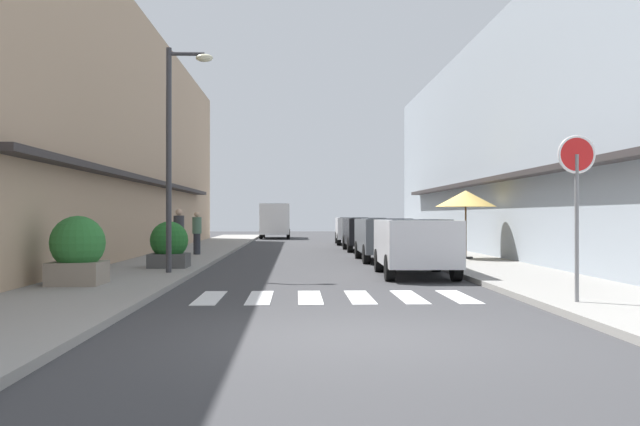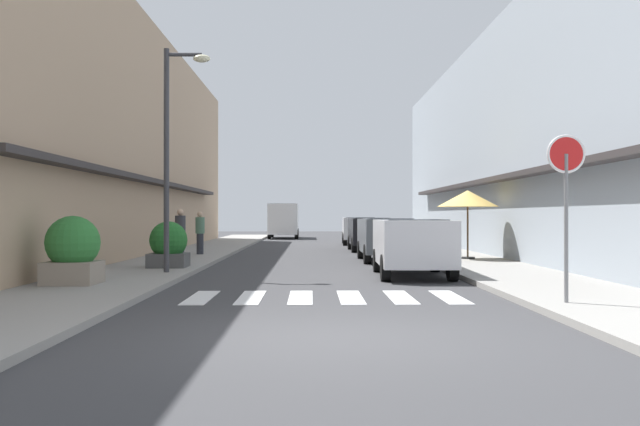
% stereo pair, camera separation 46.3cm
% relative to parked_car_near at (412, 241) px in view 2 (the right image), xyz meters
% --- Properties ---
extents(ground_plane, '(86.00, 86.00, 0.00)m').
position_rel_parked_car_near_xyz_m(ground_plane, '(-2.32, 6.88, -0.92)').
color(ground_plane, '#38383A').
extents(sidewalk_left, '(2.89, 54.73, 0.12)m').
position_rel_parked_car_near_xyz_m(sidewalk_left, '(-7.14, 6.88, -0.86)').
color(sidewalk_left, gray).
rests_on(sidewalk_left, ground_plane).
extents(sidewalk_right, '(2.89, 54.73, 0.12)m').
position_rel_parked_car_near_xyz_m(sidewalk_right, '(2.50, 6.88, -0.86)').
color(sidewalk_right, gray).
rests_on(sidewalk_right, ground_plane).
extents(building_row_left, '(5.50, 37.18, 8.92)m').
position_rel_parked_car_near_xyz_m(building_row_left, '(-11.08, 7.84, 3.54)').
color(building_row_left, tan).
rests_on(building_row_left, ground_plane).
extents(building_row_right, '(5.50, 37.18, 8.56)m').
position_rel_parked_car_near_xyz_m(building_row_right, '(6.44, 7.84, 3.36)').
color(building_row_right, '#939EA8').
rests_on(building_row_right, ground_plane).
extents(crosswalk, '(5.20, 2.20, 0.01)m').
position_rel_parked_car_near_xyz_m(crosswalk, '(-2.32, -4.49, -0.91)').
color(crosswalk, silver).
rests_on(crosswalk, ground_plane).
extents(parked_car_near, '(1.90, 4.12, 1.47)m').
position_rel_parked_car_near_xyz_m(parked_car_near, '(0.00, 0.00, 0.00)').
color(parked_car_near, silver).
rests_on(parked_car_near, ground_plane).
extents(parked_car_mid, '(1.82, 4.21, 1.47)m').
position_rel_parked_car_near_xyz_m(parked_car_mid, '(0.00, 5.85, 0.00)').
color(parked_car_mid, '#4C5156').
rests_on(parked_car_mid, ground_plane).
extents(parked_car_far, '(1.83, 4.03, 1.47)m').
position_rel_parked_car_near_xyz_m(parked_car_far, '(0.00, 12.54, -0.00)').
color(parked_car_far, black).
rests_on(parked_car_far, ground_plane).
extents(parked_car_distant, '(1.91, 4.33, 1.47)m').
position_rel_parked_car_near_xyz_m(parked_car_distant, '(0.00, 19.33, 0.00)').
color(parked_car_distant, silver).
rests_on(parked_car_distant, ground_plane).
extents(delivery_van, '(2.04, 5.41, 2.37)m').
position_rel_parked_car_near_xyz_m(delivery_van, '(-4.49, 29.47, 0.48)').
color(delivery_van, silver).
rests_on(delivery_van, ground_plane).
extents(round_street_sign, '(0.65, 0.07, 2.80)m').
position_rel_parked_car_near_xyz_m(round_street_sign, '(1.65, -6.20, 1.34)').
color(round_street_sign, slate).
rests_on(round_street_sign, sidewalk_right).
extents(street_lamp, '(1.19, 0.28, 5.72)m').
position_rel_parked_car_near_xyz_m(street_lamp, '(-6.12, -0.02, 2.67)').
color(street_lamp, '#38383D').
rests_on(street_lamp, sidewalk_left).
extents(cafe_umbrella, '(2.04, 2.04, 2.29)m').
position_rel_parked_car_near_xyz_m(cafe_umbrella, '(2.65, 5.30, 1.20)').
color(cafe_umbrella, '#262626').
rests_on(cafe_umbrella, sidewalk_right).
extents(planter_corner, '(1.14, 1.14, 1.44)m').
position_rel_parked_car_near_xyz_m(planter_corner, '(-7.65, -2.99, -0.10)').
color(planter_corner, gray).
rests_on(planter_corner, sidewalk_left).
extents(planter_midblock, '(1.06, 1.06, 1.28)m').
position_rel_parked_car_near_xyz_m(planter_midblock, '(-6.60, 1.69, -0.19)').
color(planter_midblock, '#4C4C4C').
rests_on(planter_midblock, sidewalk_left).
extents(pedestrian_walking_near, '(0.34, 0.34, 1.66)m').
position_rel_parked_car_near_xyz_m(pedestrian_walking_near, '(-6.86, 4.75, 0.07)').
color(pedestrian_walking_near, '#282B33').
rests_on(pedestrian_walking_near, sidewalk_left).
extents(pedestrian_walking_far, '(0.34, 0.34, 1.60)m').
position_rel_parked_car_near_xyz_m(pedestrian_walking_far, '(-6.76, 8.07, 0.03)').
color(pedestrian_walking_far, '#282B33').
rests_on(pedestrian_walking_far, sidewalk_left).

